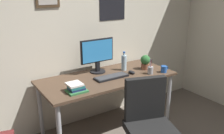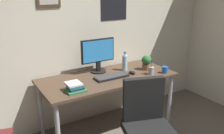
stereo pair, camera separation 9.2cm
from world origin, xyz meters
name	(u,v)px [view 2 (the right image)]	position (x,y,z in m)	size (l,w,h in m)	color
wall_back	(76,28)	(0.00, 2.15, 1.30)	(4.40, 0.10, 2.60)	beige
desk	(108,82)	(0.20, 1.70, 0.67)	(1.68, 0.74, 0.75)	#4C3828
office_chair	(147,122)	(0.16, 0.88, 0.53)	(0.58, 0.60, 0.95)	black
monitor	(98,54)	(0.18, 1.91, 0.99)	(0.46, 0.20, 0.43)	black
keyboard	(112,77)	(0.21, 1.63, 0.76)	(0.43, 0.15, 0.03)	black
computer_mouse	(132,72)	(0.51, 1.62, 0.76)	(0.06, 0.11, 0.04)	black
water_bottle	(125,63)	(0.51, 1.79, 0.85)	(0.07, 0.07, 0.25)	silver
coffee_mug_near	(165,70)	(0.89, 1.43, 0.79)	(0.11, 0.08, 0.09)	#2659B2
potted_plant	(146,62)	(0.77, 1.66, 0.85)	(0.13, 0.13, 0.20)	brown
pen_cup	(151,70)	(0.70, 1.48, 0.80)	(0.07, 0.07, 0.20)	#9EA0A5
book_stack_left	(75,87)	(-0.33, 1.49, 0.79)	(0.21, 0.18, 0.09)	#33723F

